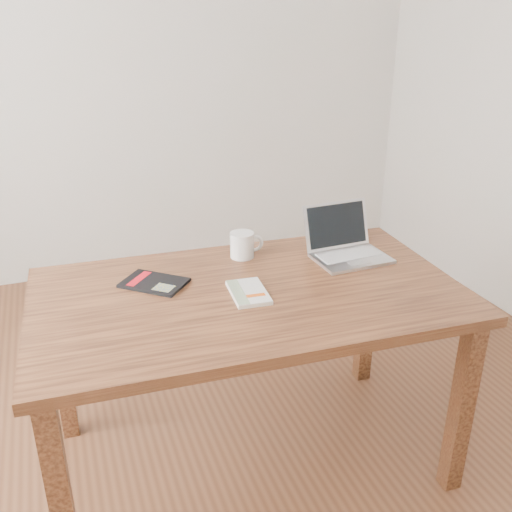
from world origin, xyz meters
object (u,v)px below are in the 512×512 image
object	(u,v)px
laptop	(346,246)
coffee_mug	(243,244)
white_guidebook	(248,293)
desk	(249,313)
black_guidebook	(154,283)

from	to	relation	value
laptop	coffee_mug	xyz separation A→B (m)	(-0.39, 0.13, 0.01)
white_guidebook	coffee_mug	bearing A→B (deg)	78.74
desk	coffee_mug	world-z (taller)	coffee_mug
coffee_mug	white_guidebook	bearing A→B (deg)	-105.02
black_guidebook	coffee_mug	distance (m)	0.40
white_guidebook	black_guidebook	world-z (taller)	white_guidebook
desk	black_guidebook	bearing A→B (deg)	154.34
white_guidebook	black_guidebook	size ratio (longest dim) A/B	0.77
black_guidebook	coffee_mug	bearing A→B (deg)	-30.70
laptop	coffee_mug	distance (m)	0.41
black_guidebook	coffee_mug	size ratio (longest dim) A/B	1.94
desk	black_guidebook	xyz separation A→B (m)	(-0.30, 0.16, 0.10)
white_guidebook	coffee_mug	size ratio (longest dim) A/B	1.50
black_guidebook	laptop	size ratio (longest dim) A/B	0.89
black_guidebook	desk	bearing A→B (deg)	-77.29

